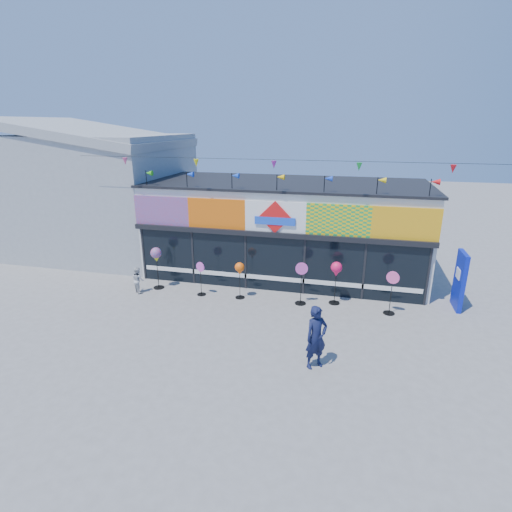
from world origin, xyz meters
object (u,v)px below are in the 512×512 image
(blue_sign, at_px, (460,281))
(child, at_px, (138,280))
(spinner_2, at_px, (240,270))
(spinner_3, at_px, (301,282))
(spinner_4, at_px, (336,270))
(spinner_5, at_px, (391,292))
(adult_man, at_px, (316,337))
(spinner_0, at_px, (156,256))
(spinner_1, at_px, (201,278))

(blue_sign, distance_m, child, 12.32)
(blue_sign, relative_size, child, 2.03)
(blue_sign, xyz_separation_m, spinner_2, (-8.07, -1.04, 0.09))
(blue_sign, bearing_deg, spinner_3, -170.30)
(spinner_4, height_order, spinner_5, spinner_4)
(blue_sign, xyz_separation_m, adult_man, (-4.73, -5.05, -0.16))
(spinner_2, height_order, child, spinner_2)
(blue_sign, height_order, spinner_3, blue_sign)
(blue_sign, bearing_deg, spinner_2, -173.18)
(spinner_2, xyz_separation_m, adult_man, (3.34, -4.01, -0.25))
(child, bearing_deg, spinner_5, -142.61)
(spinner_4, bearing_deg, spinner_3, -164.70)
(blue_sign, xyz_separation_m, spinner_0, (-11.64, -0.88, 0.33))
(spinner_1, relative_size, spinner_5, 0.85)
(spinner_3, relative_size, adult_man, 0.90)
(spinner_4, relative_size, spinner_5, 1.03)
(spinner_2, distance_m, spinner_4, 3.67)
(spinner_0, height_order, spinner_3, spinner_0)
(spinner_1, relative_size, spinner_4, 0.83)
(spinner_0, distance_m, spinner_4, 7.22)
(spinner_1, relative_size, spinner_2, 0.94)
(spinner_1, xyz_separation_m, child, (-2.57, -0.35, -0.20))
(spinner_0, relative_size, spinner_3, 1.06)
(spinner_2, distance_m, spinner_5, 5.63)
(spinner_1, bearing_deg, child, -172.20)
(spinner_2, relative_size, adult_man, 0.80)
(adult_man, bearing_deg, spinner_1, 102.14)
(spinner_3, xyz_separation_m, spinner_5, (3.23, -0.08, -0.02))
(spinner_0, height_order, spinner_2, spinner_0)
(spinner_0, xyz_separation_m, spinner_2, (3.58, -0.16, -0.23))
(adult_man, height_order, child, adult_man)
(spinner_3, bearing_deg, spinner_2, -179.61)
(spinner_1, height_order, spinner_3, spinner_3)
(spinner_2, bearing_deg, adult_man, -50.24)
(spinner_0, distance_m, adult_man, 8.08)
(spinner_1, distance_m, spinner_5, 7.21)
(spinner_4, xyz_separation_m, child, (-7.80, -0.79, -0.81))
(spinner_0, xyz_separation_m, spinner_1, (1.99, -0.24, -0.68))
(blue_sign, relative_size, adult_man, 1.17)
(spinner_1, bearing_deg, adult_man, -38.61)
(spinner_0, relative_size, spinner_1, 1.28)
(spinner_0, bearing_deg, spinner_2, -2.51)
(spinner_5, xyz_separation_m, child, (-9.78, -0.37, -0.33))
(spinner_1, bearing_deg, spinner_5, 0.13)
(spinner_4, height_order, adult_man, adult_man)
(blue_sign, distance_m, adult_man, 6.92)
(spinner_0, height_order, spinner_1, spinner_0)
(spinner_3, relative_size, spinner_5, 1.02)
(blue_sign, height_order, adult_man, blue_sign)
(spinner_3, bearing_deg, adult_man, -76.81)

